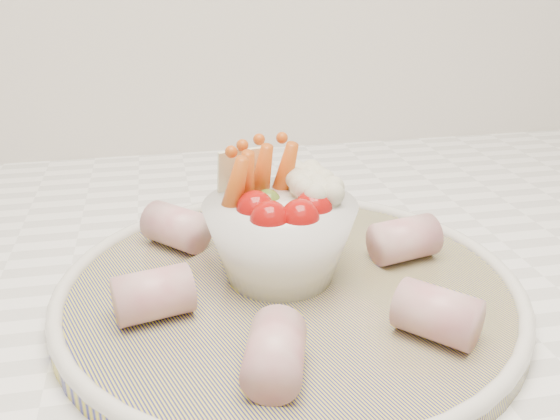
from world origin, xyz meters
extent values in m
cube|color=white|center=(0.00, 1.45, 0.90)|extent=(2.04, 0.62, 0.04)
cylinder|color=navy|center=(0.18, 1.35, 0.93)|extent=(0.46, 0.46, 0.01)
torus|color=silver|center=(0.18, 1.35, 0.94)|extent=(0.36, 0.36, 0.01)
sphere|color=#A70D0A|center=(0.16, 1.34, 1.00)|extent=(0.03, 0.03, 0.03)
sphere|color=#A70D0A|center=(0.18, 1.34, 1.00)|extent=(0.03, 0.03, 0.03)
sphere|color=#A70D0A|center=(0.19, 1.35, 1.00)|extent=(0.03, 0.03, 0.03)
sphere|color=#A70D0A|center=(0.15, 1.36, 1.00)|extent=(0.03, 0.03, 0.03)
sphere|color=#4E6C24|center=(0.16, 1.38, 0.99)|extent=(0.02, 0.02, 0.02)
cone|color=#C34E12|center=(0.15, 1.39, 1.01)|extent=(0.03, 0.04, 0.07)
cone|color=#C34E12|center=(0.16, 1.40, 1.01)|extent=(0.03, 0.04, 0.07)
cone|color=#C34E12|center=(0.18, 1.40, 1.01)|extent=(0.04, 0.04, 0.07)
cone|color=#C34E12|center=(0.14, 1.37, 1.01)|extent=(0.04, 0.04, 0.07)
sphere|color=beige|center=(0.20, 1.38, 1.00)|extent=(0.03, 0.03, 0.03)
sphere|color=beige|center=(0.20, 1.36, 1.00)|extent=(0.03, 0.03, 0.03)
sphere|color=beige|center=(0.20, 1.40, 1.00)|extent=(0.03, 0.03, 0.03)
cube|color=#EDEBB8|center=(0.15, 1.40, 1.01)|extent=(0.05, 0.02, 0.05)
cylinder|color=#BA5564|center=(0.28, 1.37, 0.95)|extent=(0.06, 0.05, 0.04)
cylinder|color=#BA5564|center=(0.21, 1.46, 0.95)|extent=(0.05, 0.06, 0.04)
cylinder|color=#BA5564|center=(0.09, 1.44, 0.95)|extent=(0.06, 0.06, 0.04)
cylinder|color=#BA5564|center=(0.07, 1.33, 0.95)|extent=(0.06, 0.05, 0.04)
cylinder|color=#BA5564|center=(0.14, 1.24, 0.95)|extent=(0.05, 0.06, 0.04)
cylinder|color=#BA5564|center=(0.26, 1.26, 0.95)|extent=(0.06, 0.06, 0.04)
camera|label=1|loc=(0.08, 0.94, 1.18)|focal=40.00mm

